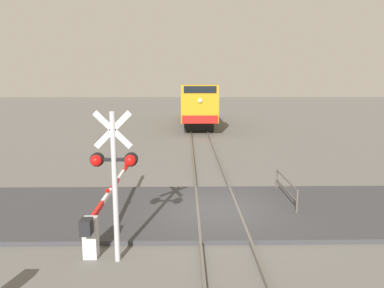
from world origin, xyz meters
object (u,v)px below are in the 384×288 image
(crossing_gate, at_px, (100,214))
(locomotive, at_px, (197,104))
(guard_railing, at_px, (286,187))
(crossing_signal, at_px, (114,171))

(crossing_gate, bearing_deg, locomotive, 82.43)
(crossing_gate, relative_size, guard_railing, 2.41)
(locomotive, height_order, crossing_gate, locomotive)
(locomotive, relative_size, guard_railing, 5.82)
(crossing_signal, distance_m, crossing_gate, 2.26)
(crossing_signal, distance_m, guard_railing, 7.36)
(crossing_gate, bearing_deg, crossing_signal, -61.33)
(locomotive, distance_m, crossing_gate, 27.75)
(crossing_signal, bearing_deg, crossing_gate, 118.67)
(crossing_signal, relative_size, guard_railing, 1.34)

